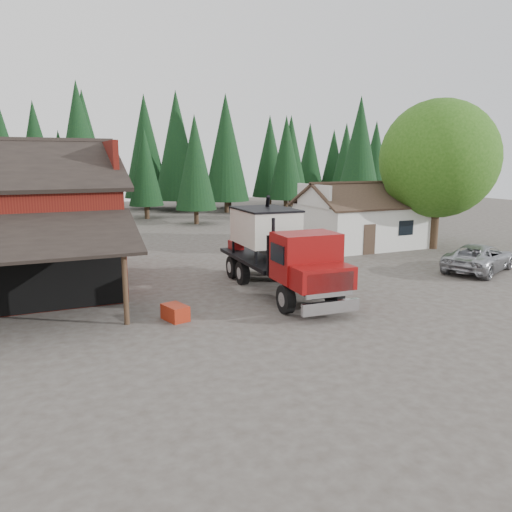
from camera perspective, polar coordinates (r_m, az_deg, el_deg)
name	(u,v)px	position (r m, az deg, el deg)	size (l,w,h in m)	color
ground	(284,321)	(19.50, 3.18, -7.41)	(120.00, 120.00, 0.00)	#423B34
farmhouse	(361,223)	(36.74, 11.92, 3.72)	(8.60, 6.42, 4.65)	silver
deciduous_tree	(439,163)	(36.75, 20.16, 9.93)	(8.00, 8.00, 10.20)	#382619
conifer_backdrop	(114,214)	(59.34, -15.90, 4.59)	(76.00, 16.00, 16.00)	black
near_pine_b	(195,162)	(48.64, -6.97, 10.57)	(3.96, 3.96, 10.40)	#382619
near_pine_c	(360,152)	(52.28, 11.75, 11.54)	(4.84, 4.84, 12.40)	#382619
near_pine_d	(80,146)	(50.62, -19.52, 11.75)	(5.28, 5.28, 13.40)	#382619
feed_truck	(279,249)	(23.28, 2.64, 0.85)	(3.07, 9.86, 4.40)	black
silver_car	(479,258)	(30.46, 24.15, -0.18)	(2.54, 5.50, 1.53)	#A7A9AF
equip_box	(175,312)	(19.74, -9.21, -6.39)	(0.70, 1.10, 0.60)	maroon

